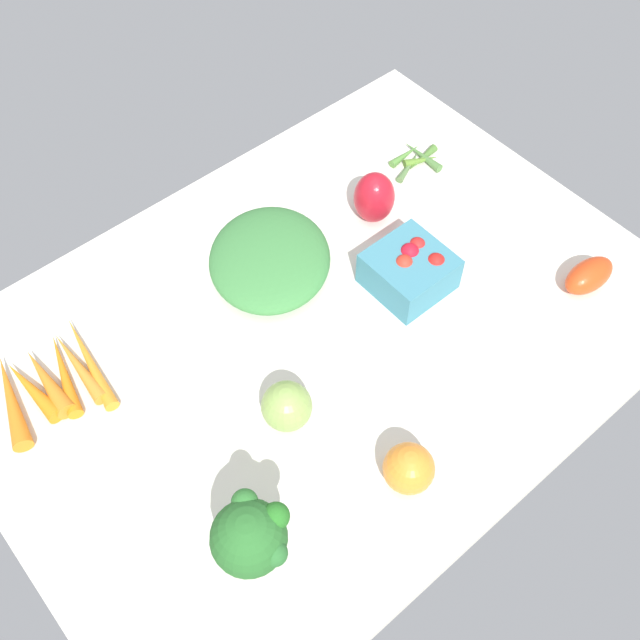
{
  "coord_description": "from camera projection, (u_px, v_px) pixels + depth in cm",
  "views": [
    {
      "loc": [
        43.39,
        50.9,
        98.66
      ],
      "look_at": [
        0.0,
        0.0,
        4.0
      ],
      "focal_mm": 43.35,
      "sensor_mm": 36.0,
      "label": 1
    }
  ],
  "objects": [
    {
      "name": "heirloom_tomato_orange",
      "position": [
        409.0,
        468.0,
        1.0
      ],
      "size": [
        6.9,
        6.9,
        6.9
      ],
      "primitive_type": "sphere",
      "color": "orange",
      "rests_on": "tablecloth"
    },
    {
      "name": "tablecloth",
      "position": [
        320.0,
        331.0,
        1.18
      ],
      "size": [
        104.0,
        76.0,
        2.0
      ],
      "primitive_type": "cube",
      "color": "silver",
      "rests_on": "ground"
    },
    {
      "name": "carrot_bunch",
      "position": [
        49.0,
        381.0,
        1.11
      ],
      "size": [
        17.83,
        18.11,
        2.98
      ],
      "color": "orange",
      "rests_on": "tablecloth"
    },
    {
      "name": "broccoli_head",
      "position": [
        251.0,
        537.0,
        0.9
      ],
      "size": [
        9.92,
        9.89,
        13.27
      ],
      "color": "#98BC74",
      "rests_on": "tablecloth"
    },
    {
      "name": "okra_pile",
      "position": [
        417.0,
        159.0,
        1.38
      ],
      "size": [
        10.87,
        9.13,
        1.62
      ],
      "color": "#58822C",
      "rests_on": "tablecloth"
    },
    {
      "name": "leafy_greens_clump",
      "position": [
        270.0,
        259.0,
        1.22
      ],
      "size": [
        28.86,
        29.13,
        5.43
      ],
      "primitive_type": "ellipsoid",
      "rotation": [
        0.0,
        0.0,
        5.57
      ],
      "color": "#3E8241",
      "rests_on": "tablecloth"
    },
    {
      "name": "bell_pepper_red",
      "position": [
        374.0,
        197.0,
        1.27
      ],
      "size": [
        9.58,
        9.58,
        9.41
      ],
      "primitive_type": "ellipsoid",
      "rotation": [
        0.0,
        0.0,
        0.88
      ],
      "color": "red",
      "rests_on": "tablecloth"
    },
    {
      "name": "berry_basket",
      "position": [
        410.0,
        270.0,
        1.2
      ],
      "size": [
        11.66,
        11.66,
        7.27
      ],
      "color": "teal",
      "rests_on": "tablecloth"
    },
    {
      "name": "roma_tomato",
      "position": [
        589.0,
        276.0,
        1.2
      ],
      "size": [
        9.54,
        5.72,
        4.95
      ],
      "primitive_type": "ellipsoid",
      "rotation": [
        0.0,
        0.0,
        3.06
      ],
      "color": "#E44218",
      "rests_on": "tablecloth"
    },
    {
      "name": "heirloom_tomato_green",
      "position": [
        287.0,
        406.0,
        1.06
      ],
      "size": [
        7.12,
        7.12,
        7.12
      ],
      "primitive_type": "sphere",
      "color": "#8BAE53",
      "rests_on": "tablecloth"
    }
  ]
}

